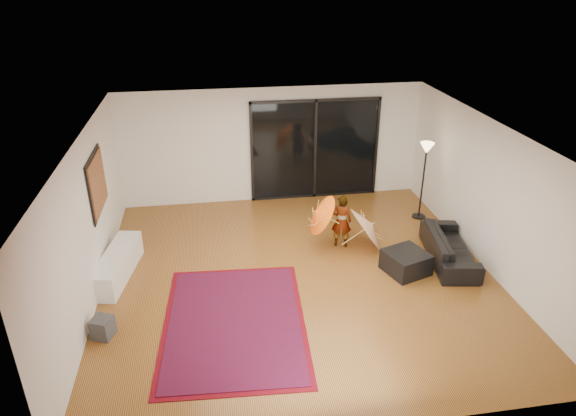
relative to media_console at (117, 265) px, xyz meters
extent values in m
plane|color=olive|center=(3.25, -0.52, -0.24)|extent=(7.00, 7.00, 0.00)
plane|color=white|center=(3.25, -0.52, 2.46)|extent=(7.00, 7.00, 0.00)
plane|color=silver|center=(3.25, 2.98, 1.11)|extent=(7.00, 0.00, 7.00)
plane|color=silver|center=(3.25, -4.02, 1.11)|extent=(7.00, 0.00, 7.00)
plane|color=silver|center=(-0.25, -0.52, 1.11)|extent=(0.00, 7.00, 7.00)
plane|color=silver|center=(6.75, -0.52, 1.11)|extent=(0.00, 7.00, 7.00)
cube|color=black|center=(4.25, 2.95, 0.96)|extent=(3.00, 0.04, 2.40)
cube|color=black|center=(4.25, 2.93, 2.13)|extent=(3.06, 0.06, 0.06)
cube|color=black|center=(4.25, 2.93, -0.21)|extent=(3.06, 0.06, 0.06)
cube|color=black|center=(4.25, 2.93, 0.96)|extent=(0.06, 0.06, 2.40)
cube|color=black|center=(-0.23, 0.48, 1.41)|extent=(0.02, 1.28, 1.08)
cube|color=#20522B|center=(-0.21, 0.48, 1.41)|extent=(0.03, 1.18, 0.98)
cube|color=white|center=(0.00, 0.00, 0.00)|extent=(0.74, 1.77, 0.48)
cube|color=#424244|center=(0.00, -1.70, -0.07)|extent=(0.38, 0.38, 0.33)
cube|color=#5D0812|center=(2.00, -1.70, -0.23)|extent=(2.43, 3.27, 0.01)
cube|color=maroon|center=(2.00, -1.70, -0.23)|extent=(2.26, 3.10, 0.02)
imported|color=black|center=(6.20, -0.41, 0.04)|extent=(1.04, 1.97, 0.55)
cube|color=black|center=(5.22, -0.68, -0.04)|extent=(0.90, 0.90, 0.40)
cylinder|color=black|center=(6.35, 1.44, -0.22)|extent=(0.30, 0.30, 0.03)
cylinder|color=black|center=(6.35, 1.44, 0.57)|extent=(0.04, 0.04, 1.61)
cone|color=#FFD899|center=(6.35, 1.44, 1.39)|extent=(0.30, 0.30, 0.24)
imported|color=#999999|center=(4.28, 0.46, 0.31)|extent=(0.46, 0.37, 1.10)
cone|color=#FF600D|center=(3.73, 0.41, 0.50)|extent=(0.58, 0.84, 0.81)
cylinder|color=tan|center=(3.73, 0.41, 0.16)|extent=(0.44, 0.02, 0.28)
cylinder|color=tan|center=(3.73, 0.41, 0.60)|extent=(0.06, 0.02, 0.05)
cone|color=silver|center=(4.88, 0.31, 0.27)|extent=(0.73, 1.00, 0.93)
cylinder|color=tan|center=(4.88, 0.31, -0.10)|extent=(0.47, 0.02, 0.33)
cylinder|color=tan|center=(4.88, 0.31, 0.38)|extent=(0.05, 0.02, 0.05)
camera|label=1|loc=(1.80, -8.32, 4.94)|focal=32.00mm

